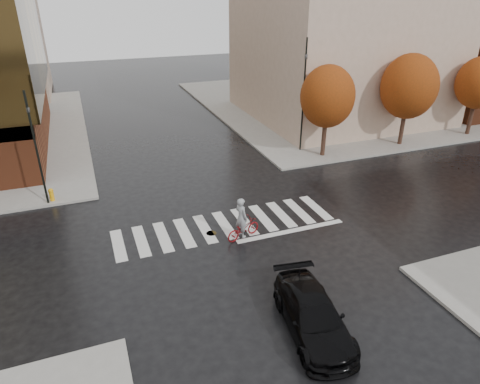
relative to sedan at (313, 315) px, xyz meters
The scene contains 13 objects.
ground 7.91m from the sedan, 93.64° to the left, with size 120.00×120.00×0.00m, color black.
sidewalk_ne 35.41m from the sedan, 54.62° to the left, with size 30.00×30.00×0.15m, color gray.
crosswalk 8.41m from the sedan, 93.42° to the left, with size 12.00×3.00×0.01m, color silver.
building_ne_tan 31.02m from the sedan, 56.43° to the left, with size 16.00×16.00×18.00m, color tan.
tree_ne_a 18.37m from the sedan, 58.11° to the left, with size 3.80×3.80×6.50m.
tree_ne_b 22.82m from the sedan, 42.78° to the left, with size 4.20×4.20×6.89m.
tree_ne_c 28.26m from the sedan, 33.01° to the left, with size 3.60×3.60×6.31m.
sedan is the anchor object (origin of this frame).
cyclist 6.87m from the sedan, 90.65° to the left, with size 2.07×1.28×2.22m.
traffic_light_nw 17.21m from the sedan, 123.21° to the left, with size 0.18×0.16×6.47m.
traffic_light_ne 19.34m from the sedan, 63.25° to the left, with size 0.17×0.21×8.11m.
fire_hydrant 16.97m from the sedan, 122.17° to the left, with size 0.28×0.28×0.77m.
manhole 7.97m from the sedan, 100.31° to the left, with size 0.53×0.53×0.01m, color #403316.
Camera 1 is at (-6.22, -18.10, 11.46)m, focal length 32.00 mm.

